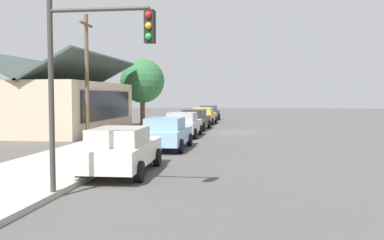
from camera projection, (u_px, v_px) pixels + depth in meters
The scene contains 13 objects.
ground_plane at pixel (229, 132), 30.27m from camera, with size 120.00×120.00×0.00m, color #4C4947.
sidewalk_curb at pixel (154, 130), 31.03m from camera, with size 60.00×4.20×0.16m, color #A3A099.
car_ivory at pixel (122, 150), 14.12m from camera, with size 4.86×2.18×1.59m.
car_skyblue at pixel (167, 133), 20.46m from camera, with size 4.52×2.12×1.59m.
car_silver at pixel (183, 124), 26.76m from camera, with size 4.57×2.14×1.59m.
car_charcoal at pixel (195, 119), 32.36m from camera, with size 4.91×2.16×1.59m.
car_mustard at pixel (204, 115), 38.69m from camera, with size 4.72×2.19×1.59m.
car_navy at pixel (209, 113), 44.98m from camera, with size 4.77×2.18×1.59m.
storefront_building at pixel (64, 105), 30.29m from camera, with size 12.90×6.98×5.51m.
shade_tree at pixel (142, 81), 38.22m from camera, with size 4.06×4.06×6.06m.
traffic_light_main at pixel (90, 62), 10.40m from camera, with size 0.37×2.79×5.20m.
utility_pole_wooden at pixel (87, 74), 24.74m from camera, with size 1.80×0.24×7.50m.
fire_hydrant_red at pixel (155, 131), 25.15m from camera, with size 0.22×0.22×0.71m.
Camera 1 is at (-30.25, -1.43, 2.65)m, focal length 38.73 mm.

